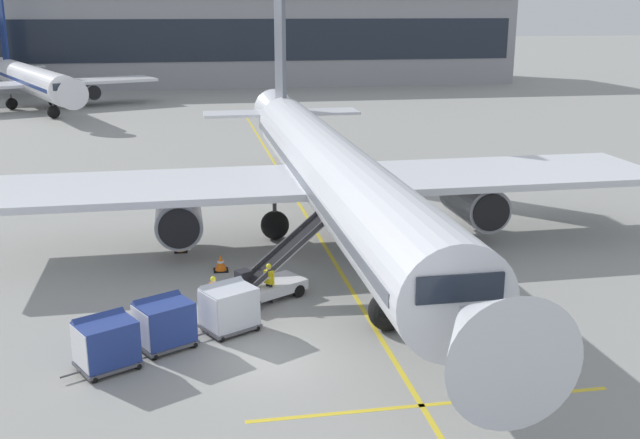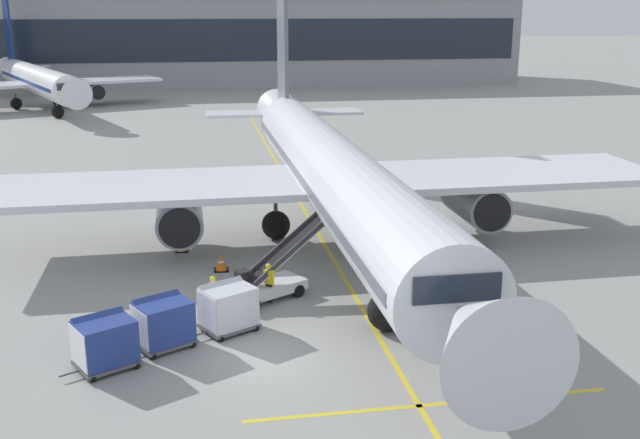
{
  "view_description": "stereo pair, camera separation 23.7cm",
  "coord_description": "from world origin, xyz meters",
  "views": [
    {
      "loc": [
        -2.44,
        -24.44,
        12.18
      ],
      "look_at": [
        3.18,
        6.76,
        3.19
      ],
      "focal_mm": 41.94,
      "sensor_mm": 36.0,
      "label": 1
    },
    {
      "loc": [
        -2.21,
        -24.48,
        12.18
      ],
      "look_at": [
        3.18,
        6.76,
        3.19
      ],
      "focal_mm": 41.94,
      "sensor_mm": 36.0,
      "label": 2
    }
  ],
  "objects": [
    {
      "name": "safety_cone_wingtip",
      "position": [
        -1.14,
        9.77,
        0.38
      ],
      "size": [
        0.7,
        0.7,
        0.79
      ],
      "color": "black",
      "rests_on": "ground"
    },
    {
      "name": "ground_crew_wingwalker",
      "position": [
        -1.22,
        2.65,
        1.0
      ],
      "size": [
        0.46,
        0.43,
        1.74
      ],
      "color": "#333847",
      "rests_on": "ground"
    },
    {
      "name": "ground_crew_by_loader",
      "position": [
        0.72,
        5.4,
        1.0
      ],
      "size": [
        0.44,
        0.44,
        1.74
      ],
      "color": "black",
      "rests_on": "ground"
    },
    {
      "name": "parked_airplane",
      "position": [
        4.88,
        13.5,
        3.84
      ],
      "size": [
        36.1,
        46.15,
        15.6
      ],
      "color": "silver",
      "rests_on": "ground"
    },
    {
      "name": "belt_loader",
      "position": [
        0.84,
        5.93,
        0.91
      ],
      "size": [
        5.07,
        3.69,
        3.35
      ],
      "color": "silver",
      "rests_on": "ground"
    },
    {
      "name": "baggage_cart_second",
      "position": [
        -3.61,
        1.68,
        1.0
      ],
      "size": [
        2.77,
        2.35,
        1.91
      ],
      "color": "#515156",
      "rests_on": "ground"
    },
    {
      "name": "ground_plane",
      "position": [
        0.0,
        0.0,
        0.0
      ],
      "size": [
        600.0,
        600.0,
        0.0
      ],
      "primitive_type": "plane",
      "color": "gray"
    },
    {
      "name": "apron_guidance_line_stop_bar",
      "position": [
        4.89,
        -4.12,
        0.0
      ],
      "size": [
        12.0,
        0.2,
        0.01
      ],
      "color": "yellow",
      "rests_on": "ground"
    },
    {
      "name": "ground_crew_marshaller",
      "position": [
        -1.67,
        4.25,
        1.0
      ],
      "size": [
        0.35,
        0.55,
        1.74
      ],
      "color": "black",
      "rests_on": "ground"
    },
    {
      "name": "baggage_cart_third",
      "position": [
        -5.57,
        0.29,
        1.0
      ],
      "size": [
        2.77,
        2.35,
        1.91
      ],
      "color": "#515156",
      "rests_on": "ground"
    },
    {
      "name": "ground_crew_by_carts",
      "position": [
        -0.3,
        3.13,
        1.0
      ],
      "size": [
        0.52,
        0.39,
        1.74
      ],
      "color": "black",
      "rests_on": "ground"
    },
    {
      "name": "baggage_cart_lead",
      "position": [
        -1.17,
        2.76,
        1.0
      ],
      "size": [
        2.77,
        2.35,
        1.91
      ],
      "color": "#515156",
      "rests_on": "ground"
    },
    {
      "name": "terminal_building",
      "position": [
        3.69,
        104.27,
        7.35
      ],
      "size": [
        95.69,
        21.53,
        14.8
      ],
      "color": "#939399",
      "rests_on": "ground"
    },
    {
      "name": "apron_guidance_line_lead_in",
      "position": [
        4.5,
        12.65,
        0.0
      ],
      "size": [
        0.2,
        110.0,
        0.01
      ],
      "color": "yellow",
      "rests_on": "ground"
    },
    {
      "name": "safety_cone_engine_keepout",
      "position": [
        -3.03,
        13.12,
        0.37
      ],
      "size": [
        0.68,
        0.68,
        0.76
      ],
      "color": "black",
      "rests_on": "ground"
    },
    {
      "name": "distant_airplane",
      "position": [
        -21.0,
        74.21,
        3.52
      ],
      "size": [
        30.5,
        37.74,
        13.47
      ],
      "color": "white",
      "rests_on": "ground"
    }
  ]
}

